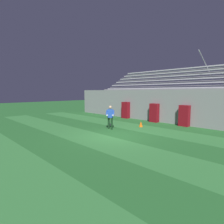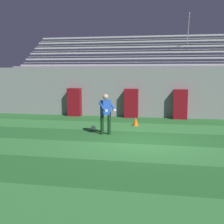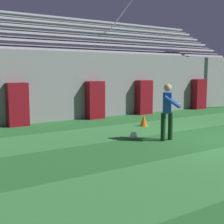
# 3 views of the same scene
# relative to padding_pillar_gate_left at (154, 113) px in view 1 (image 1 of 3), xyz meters

# --- Properties ---
(ground_plane) EXTENTS (80.00, 80.00, 0.00)m
(ground_plane) POSITION_rel_padding_pillar_gate_left_xyz_m (1.35, -5.95, -0.81)
(ground_plane) COLOR #286B2D
(turf_stripe_near) EXTENTS (28.00, 2.25, 0.01)m
(turf_stripe_near) POSITION_rel_padding_pillar_gate_left_xyz_m (1.35, -11.95, -0.80)
(turf_stripe_near) COLOR #38843D
(turf_stripe_near) RESTS_ON ground
(turf_stripe_mid) EXTENTS (28.00, 2.25, 0.01)m
(turf_stripe_mid) POSITION_rel_padding_pillar_gate_left_xyz_m (1.35, -7.45, -0.80)
(turf_stripe_mid) COLOR #38843D
(turf_stripe_mid) RESTS_ON ground
(turf_stripe_far) EXTENTS (28.00, 2.25, 0.01)m
(turf_stripe_far) POSITION_rel_padding_pillar_gate_left_xyz_m (1.35, -2.96, -0.80)
(turf_stripe_far) COLOR #38843D
(turf_stripe_far) RESTS_ON ground
(back_wall) EXTENTS (24.00, 0.60, 2.80)m
(back_wall) POSITION_rel_padding_pillar_gate_left_xyz_m (1.35, 0.55, 0.59)
(back_wall) COLOR gray
(back_wall) RESTS_ON ground
(padding_pillar_gate_left) EXTENTS (0.76, 0.44, 1.61)m
(padding_pillar_gate_left) POSITION_rel_padding_pillar_gate_left_xyz_m (0.00, 0.00, 0.00)
(padding_pillar_gate_left) COLOR maroon
(padding_pillar_gate_left) RESTS_ON ground
(padding_pillar_gate_right) EXTENTS (0.76, 0.44, 1.61)m
(padding_pillar_gate_right) POSITION_rel_padding_pillar_gate_left_xyz_m (2.69, 0.00, 0.00)
(padding_pillar_gate_right) COLOR maroon
(padding_pillar_gate_right) RESTS_ON ground
(padding_pillar_far_left) EXTENTS (0.76, 0.44, 1.61)m
(padding_pillar_far_left) POSITION_rel_padding_pillar_gate_left_xyz_m (-3.33, 0.00, 0.00)
(padding_pillar_far_left) COLOR maroon
(padding_pillar_far_left) RESTS_ON ground
(bleacher_stand) EXTENTS (18.00, 4.75, 5.83)m
(bleacher_stand) POSITION_rel_padding_pillar_gate_left_xyz_m (1.35, 3.24, 0.70)
(bleacher_stand) COLOR gray
(bleacher_stand) RESTS_ON ground
(goalkeeper) EXTENTS (0.74, 0.74, 1.67)m
(goalkeeper) POSITION_rel_padding_pillar_gate_left_xyz_m (-0.38, -4.87, 0.15)
(goalkeeper) COLOR #143319
(goalkeeper) RESTS_ON ground
(soccer_ball) EXTENTS (0.22, 0.22, 0.22)m
(soccer_ball) POSITION_rel_padding_pillar_gate_left_xyz_m (-1.10, -4.18, -0.70)
(soccer_ball) COLOR white
(soccer_ball) RESTS_ON ground
(traffic_cone) EXTENTS (0.30, 0.30, 0.42)m
(traffic_cone) POSITION_rel_padding_pillar_gate_left_xyz_m (0.57, -2.61, -0.60)
(traffic_cone) COLOR orange
(traffic_cone) RESTS_ON ground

